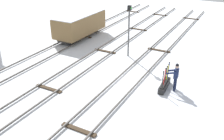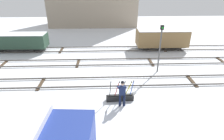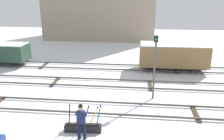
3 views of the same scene
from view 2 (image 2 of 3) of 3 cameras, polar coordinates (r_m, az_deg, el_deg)
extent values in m
plane|color=silver|center=(14.64, 1.66, -3.86)|extent=(60.00, 60.00, 0.00)
cube|color=#4C4742|center=(13.96, 1.87, -4.84)|extent=(44.00, 0.07, 0.10)
cube|color=#4C4742|center=(15.21, 1.48, -2.11)|extent=(44.00, 0.07, 0.10)
cube|color=#423323|center=(15.39, -20.73, -3.94)|extent=(0.24, 1.94, 0.08)
cube|color=#423323|center=(16.11, 23.00, -3.00)|extent=(0.24, 1.94, 0.08)
cube|color=#4C4742|center=(17.43, 0.95, 1.62)|extent=(44.00, 0.07, 0.10)
cube|color=#4C4742|center=(18.76, 0.70, 3.39)|extent=(44.00, 0.07, 0.10)
cube|color=#423323|center=(20.49, -30.16, 1.48)|extent=(0.24, 1.94, 0.08)
cube|color=#423323|center=(18.28, -10.27, 2.06)|extent=(0.24, 1.94, 0.08)
cube|color=#423323|center=(18.65, 11.69, 2.41)|extent=(0.24, 1.94, 0.08)
cube|color=#423323|center=(21.46, 30.28, 2.43)|extent=(0.24, 1.94, 0.08)
cube|color=#4C4742|center=(21.02, 0.35, 5.85)|extent=(44.00, 0.07, 0.10)
cube|color=#4C4742|center=(22.38, 0.17, 7.08)|extent=(44.00, 0.07, 0.10)
cube|color=#423323|center=(22.26, -15.09, 5.84)|extent=(0.24, 1.94, 0.08)
cube|color=#423323|center=(22.76, 15.27, 6.25)|extent=(0.24, 1.94, 0.08)
cube|color=black|center=(12.54, 2.40, -8.41)|extent=(1.82, 0.47, 0.36)
cube|color=black|center=(12.42, 2.41, -7.61)|extent=(1.63, 0.30, 0.06)
cylinder|color=black|center=(12.10, -0.53, -5.82)|extent=(0.14, 0.06, 1.05)
sphere|color=black|center=(11.84, -0.33, -3.64)|extent=(0.09, 0.09, 0.09)
cylinder|color=red|center=(12.15, 1.53, -5.78)|extent=(0.34, 0.08, 1.03)
sphere|color=black|center=(11.91, 2.22, -3.66)|extent=(0.09, 0.09, 0.09)
cylinder|color=black|center=(12.20, 3.19, -5.71)|extent=(0.37, 0.08, 1.02)
sphere|color=black|center=(11.97, 4.00, -3.61)|extent=(0.09, 0.09, 0.09)
cylinder|color=yellow|center=(12.27, 4.97, -5.67)|extent=(0.46, 0.08, 0.99)
sphere|color=black|center=(12.06, 6.01, -3.64)|extent=(0.09, 0.09, 0.09)
cylinder|color=#1E47B7|center=(12.29, 6.05, -5.47)|extent=(0.26, 0.07, 1.04)
sphere|color=black|center=(12.06, 6.63, -3.34)|extent=(0.09, 0.09, 0.09)
cylinder|color=#111831|center=(11.88, 2.43, -9.14)|extent=(0.15, 0.15, 0.84)
cylinder|color=#111831|center=(11.92, 3.68, -9.06)|extent=(0.15, 0.15, 0.84)
cube|color=#192347|center=(11.51, 3.14, -6.15)|extent=(0.39, 0.26, 0.60)
sphere|color=tan|center=(11.28, 3.19, -4.19)|extent=(0.23, 0.23, 0.23)
sphere|color=black|center=(11.23, 3.21, -3.78)|extent=(0.20, 0.20, 0.20)
cylinder|color=#192347|center=(11.67, 1.92, -5.26)|extent=(0.14, 0.57, 0.28)
cylinder|color=#192347|center=(11.73, 3.97, -5.14)|extent=(0.14, 0.57, 0.28)
cylinder|color=#4C4C4C|center=(16.15, 14.16, 5.38)|extent=(0.12, 0.12, 3.68)
cube|color=black|center=(15.61, 14.96, 12.35)|extent=(0.24, 0.24, 0.36)
sphere|color=green|center=(15.48, 15.09, 12.24)|extent=(0.14, 0.14, 0.14)
cube|color=#2D2B28|center=(22.55, 14.57, 7.12)|extent=(5.37, 1.40, 0.20)
cube|color=olive|center=(22.28, 14.84, 9.47)|extent=(5.66, 2.31, 1.72)
cube|color=silver|center=(22.07, 15.10, 11.69)|extent=(5.55, 2.22, 0.06)
cylinder|color=black|center=(21.55, 10.28, 6.55)|extent=(0.70, 0.11, 0.70)
cylinder|color=black|center=(22.70, 9.66, 7.57)|extent=(0.70, 0.11, 0.70)
cylinder|color=black|center=(22.60, 19.47, 6.38)|extent=(0.70, 0.11, 0.70)
cylinder|color=black|center=(23.70, 18.46, 7.38)|extent=(0.70, 0.11, 0.70)
cube|color=#2D2B28|center=(23.56, -26.02, 6.11)|extent=(5.77, 1.27, 0.20)
cube|color=#284233|center=(23.34, -26.40, 7.99)|extent=(6.09, 2.04, 1.42)
cube|color=silver|center=(23.16, -26.75, 9.73)|extent=(5.96, 1.96, 0.06)
cylinder|color=black|center=(24.02, -30.75, 5.30)|extent=(0.70, 0.11, 0.70)
cylinder|color=black|center=(24.90, -29.67, 6.16)|extent=(0.70, 0.11, 0.70)
cylinder|color=black|center=(22.35, -21.91, 5.79)|extent=(0.70, 0.11, 0.70)
cylinder|color=black|center=(23.29, -21.08, 6.68)|extent=(0.70, 0.11, 0.70)
camera|label=1|loc=(14.39, -68.15, 13.83)|focal=40.81mm
camera|label=3|loc=(3.51, 82.30, -5.22)|focal=39.29mm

